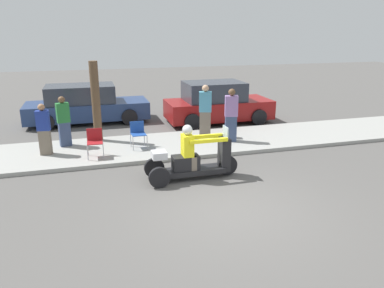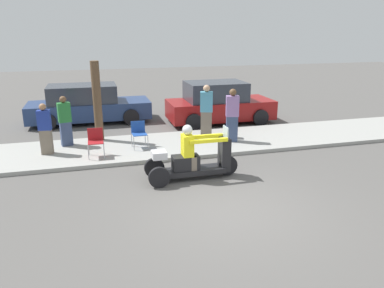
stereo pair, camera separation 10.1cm
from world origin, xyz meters
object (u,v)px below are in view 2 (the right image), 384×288
at_px(motorcycle_trike, 193,160).
at_px(spectator_near_curb, 45,130).
at_px(folding_chair_set_back, 139,132).
at_px(parked_car_lot_right, 87,105).
at_px(parked_car_lot_left, 219,104).
at_px(tree_trunk, 97,102).
at_px(spectator_mid_group, 65,122).
at_px(folding_chair_curbside, 96,139).
at_px(spectator_far_back, 206,112).
at_px(spectator_with_child, 232,116).

xyz_separation_m(motorcycle_trike, spectator_near_curb, (-3.78, 2.75, 0.35)).
distance_m(folding_chair_set_back, parked_car_lot_right, 4.59).
distance_m(parked_car_lot_left, tree_trunk, 5.22).
distance_m(spectator_near_curb, tree_trunk, 1.99).
distance_m(spectator_mid_group, parked_car_lot_left, 6.28).
xyz_separation_m(motorcycle_trike, parked_car_lot_left, (2.65, 5.62, 0.27)).
height_order(motorcycle_trike, parked_car_lot_left, parked_car_lot_left).
bearing_deg(folding_chair_curbside, spectator_near_curb, 157.32).
bearing_deg(parked_car_lot_right, spectator_far_back, -42.80).
bearing_deg(spectator_mid_group, folding_chair_curbside, -56.00).
relative_size(folding_chair_set_back, parked_car_lot_left, 0.19).
bearing_deg(motorcycle_trike, folding_chair_curbside, 137.58).
bearing_deg(parked_car_lot_right, folding_chair_curbside, -87.72).
height_order(spectator_near_curb, folding_chair_set_back, spectator_near_curb).
xyz_separation_m(spectator_near_curb, tree_trunk, (1.57, 1.08, 0.57)).
xyz_separation_m(parked_car_lot_left, tree_trunk, (-4.86, -1.78, 0.66)).
bearing_deg(spectator_far_back, spectator_with_child, -52.19).
distance_m(folding_chair_curbside, parked_car_lot_right, 4.87).
height_order(spectator_with_child, spectator_near_curb, spectator_with_child).
relative_size(spectator_with_child, tree_trunk, 0.67).
xyz_separation_m(spectator_with_child, tree_trunk, (-4.25, 1.30, 0.47)).
xyz_separation_m(spectator_mid_group, parked_car_lot_left, (5.90, 2.14, -0.12)).
xyz_separation_m(spectator_far_back, parked_car_lot_left, (1.24, 2.27, -0.21)).
distance_m(motorcycle_trike, spectator_mid_group, 4.78).
height_order(parked_car_lot_right, parked_car_lot_left, parked_car_lot_left).
bearing_deg(parked_car_lot_left, folding_chair_set_back, -141.55).
relative_size(spectator_mid_group, tree_trunk, 0.61).
bearing_deg(tree_trunk, spectator_mid_group, -160.96).
bearing_deg(tree_trunk, spectator_far_back, -7.61).
xyz_separation_m(spectator_with_child, spectator_mid_group, (-5.30, 0.94, -0.07)).
distance_m(spectator_with_child, spectator_mid_group, 5.38).
bearing_deg(tree_trunk, motorcycle_trike, -60.05).
bearing_deg(folding_chair_set_back, parked_car_lot_right, 109.51).
bearing_deg(spectator_mid_group, folding_chair_set_back, -19.23).
relative_size(spectator_with_child, parked_car_lot_left, 0.41).
height_order(spectator_with_child, folding_chair_curbside, spectator_with_child).
distance_m(motorcycle_trike, spectator_with_child, 3.29).
distance_m(folding_chair_curbside, tree_trunk, 1.87).
distance_m(spectator_with_child, tree_trunk, 4.47).
height_order(spectator_mid_group, folding_chair_set_back, spectator_mid_group).
height_order(spectator_far_back, spectator_mid_group, spectator_far_back).
relative_size(folding_chair_curbside, tree_trunk, 0.31).
height_order(spectator_far_back, spectator_with_child, spectator_far_back).
bearing_deg(motorcycle_trike, spectator_mid_group, 133.09).
height_order(spectator_with_child, parked_car_lot_left, spectator_with_child).
height_order(folding_chair_curbside, tree_trunk, tree_trunk).
bearing_deg(spectator_far_back, motorcycle_trike, -112.80).
relative_size(motorcycle_trike, folding_chair_set_back, 2.97).
distance_m(parked_car_lot_right, parked_car_lot_left, 5.39).
distance_m(spectator_mid_group, tree_trunk, 1.23).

